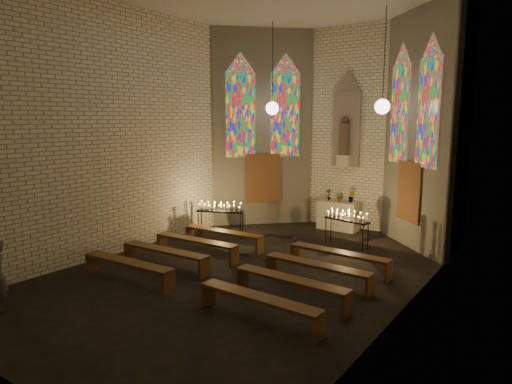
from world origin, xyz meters
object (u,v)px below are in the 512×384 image
(votive_stand_right, at_px, (347,217))
(votive_stand_left, at_px, (220,209))
(altar, at_px, (338,216))
(aisle_flower_pot, at_px, (295,244))

(votive_stand_right, bearing_deg, votive_stand_left, -149.87)
(altar, relative_size, votive_stand_right, 0.95)
(altar, distance_m, aisle_flower_pot, 3.11)
(votive_stand_left, bearing_deg, votive_stand_right, -2.61)
(altar, height_order, votive_stand_left, votive_stand_left)
(altar, xyz_separation_m, aisle_flower_pot, (0.05, -3.09, -0.31))
(aisle_flower_pot, relative_size, votive_stand_left, 0.25)
(altar, bearing_deg, votive_stand_left, -130.31)
(votive_stand_left, height_order, votive_stand_right, votive_stand_left)
(votive_stand_right, bearing_deg, altar, 132.25)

